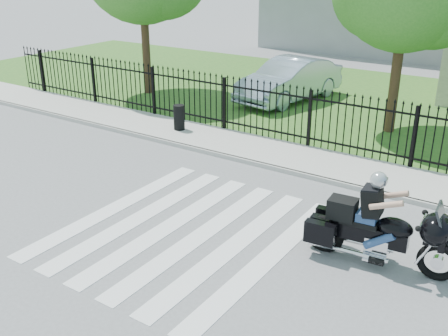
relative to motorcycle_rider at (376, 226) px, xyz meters
The scene contains 9 objects.
ground 3.91m from the motorcycle_rider, 164.82° to the right, with size 120.00×120.00×0.00m, color slate.
crosswalk 3.91m from the motorcycle_rider, 164.82° to the right, with size 5.00×5.50×0.01m, color silver, non-canonical shape.
sidewalk 5.49m from the motorcycle_rider, 132.80° to the left, with size 40.00×2.00×0.12m, color #ADAAA3.
curb 4.81m from the motorcycle_rider, 141.01° to the left, with size 40.00×0.12×0.12m, color #ADAAA3.
grass_strip 11.63m from the motorcycle_rider, 108.60° to the left, with size 40.00×12.00×0.02m, color #2A5B1F.
iron_fence 6.22m from the motorcycle_rider, 126.53° to the left, with size 26.00×0.04×1.80m.
motorcycle_rider is the anchor object (origin of this frame).
parked_car 11.75m from the motorcycle_rider, 124.91° to the left, with size 1.73×4.95×1.63m, color #A0B1C9.
litter_bin 8.84m from the motorcycle_rider, 152.58° to the left, with size 0.36×0.36×0.81m, color black.
Camera 1 is at (6.09, -7.63, 5.44)m, focal length 42.00 mm.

